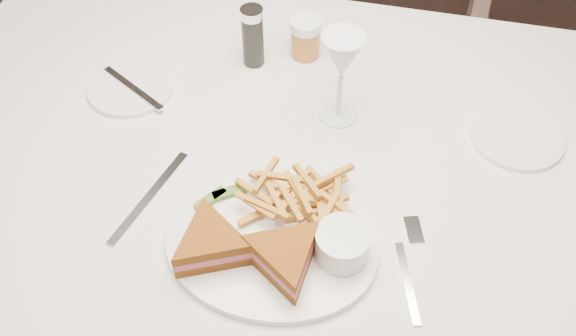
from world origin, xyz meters
The scene contains 3 objects.
table centered at (0.20, 0.32, 0.38)m, with size 1.42×0.94×0.75m, color silver.
chair_far centered at (0.12, 1.16, 0.33)m, with size 0.65×0.61×0.67m, color #4A392D.
table_setting centered at (0.21, 0.26, 0.79)m, with size 0.85×0.61×0.18m.
Camera 1 is at (0.41, -0.33, 1.57)m, focal length 40.00 mm.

